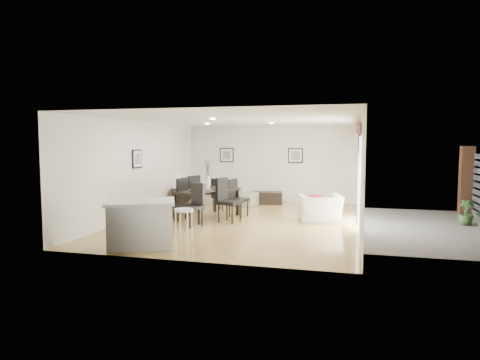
% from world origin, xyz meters
% --- Properties ---
extents(ground, '(8.00, 8.00, 0.00)m').
position_xyz_m(ground, '(0.00, 0.00, 0.00)').
color(ground, tan).
rests_on(ground, ground).
extents(wall_back, '(6.00, 0.04, 2.70)m').
position_xyz_m(wall_back, '(0.00, 4.00, 1.35)').
color(wall_back, silver).
rests_on(wall_back, ground).
extents(wall_front, '(6.00, 0.04, 2.70)m').
position_xyz_m(wall_front, '(0.00, -4.00, 1.35)').
color(wall_front, silver).
rests_on(wall_front, ground).
extents(wall_left, '(0.04, 8.00, 2.70)m').
position_xyz_m(wall_left, '(-3.00, 0.00, 1.35)').
color(wall_left, silver).
rests_on(wall_left, ground).
extents(wall_right, '(0.04, 8.00, 2.70)m').
position_xyz_m(wall_right, '(3.00, 0.00, 1.35)').
color(wall_right, silver).
rests_on(wall_right, ground).
extents(ceiling, '(6.00, 8.00, 0.02)m').
position_xyz_m(ceiling, '(0.00, 0.00, 2.70)').
color(ceiling, white).
rests_on(ceiling, wall_back).
extents(sofa, '(2.28, 1.09, 0.64)m').
position_xyz_m(sofa, '(-1.33, 2.80, 0.32)').
color(sofa, '#9F9581').
rests_on(sofa, ground).
extents(armchair, '(1.30, 1.20, 0.71)m').
position_xyz_m(armchair, '(2.00, 0.48, 0.35)').
color(armchair, silver).
rests_on(armchair, ground).
extents(courtyard_plant_b, '(0.41, 0.41, 0.64)m').
position_xyz_m(courtyard_plant_b, '(5.65, 0.90, 0.32)').
color(courtyard_plant_b, '#375625').
rests_on(courtyard_plant_b, ground).
extents(dining_table, '(1.53, 2.13, 0.80)m').
position_xyz_m(dining_table, '(-1.07, 0.25, 0.72)').
color(dining_table, black).
rests_on(dining_table, ground).
extents(dining_chair_wnear, '(0.60, 0.60, 1.15)m').
position_xyz_m(dining_chair_wnear, '(-1.73, -0.25, 0.64)').
color(dining_chair_wnear, black).
rests_on(dining_chair_wnear, ground).
extents(dining_chair_wfar, '(0.65, 0.65, 1.15)m').
position_xyz_m(dining_chair_wfar, '(-1.74, 0.70, 0.64)').
color(dining_chair_wfar, black).
rests_on(dining_chair_wfar, ground).
extents(dining_chair_enear, '(0.65, 0.65, 1.18)m').
position_xyz_m(dining_chair_enear, '(-0.40, -0.20, 0.66)').
color(dining_chair_enear, black).
rests_on(dining_chair_enear, ground).
extents(dining_chair_efar, '(0.59, 0.59, 1.06)m').
position_xyz_m(dining_chair_efar, '(-0.39, 0.76, 0.59)').
color(dining_chair_efar, black).
rests_on(dining_chair_efar, ground).
extents(dining_chair_head, '(0.67, 0.67, 1.09)m').
position_xyz_m(dining_chair_head, '(-1.02, -0.95, 0.61)').
color(dining_chair_head, black).
rests_on(dining_chair_head, ground).
extents(dining_chair_foot, '(0.58, 0.58, 1.01)m').
position_xyz_m(dining_chair_foot, '(-1.09, 1.45, 0.56)').
color(dining_chair_foot, black).
rests_on(dining_chair_foot, ground).
extents(vase, '(0.89, 1.45, 0.82)m').
position_xyz_m(vase, '(-1.07, 0.25, 1.16)').
color(vase, white).
rests_on(vase, dining_table).
extents(coffee_table, '(1.13, 0.79, 0.41)m').
position_xyz_m(coffee_table, '(0.00, 3.38, 0.21)').
color(coffee_table, black).
rests_on(coffee_table, ground).
extents(side_table, '(0.60, 0.60, 0.61)m').
position_xyz_m(side_table, '(-2.67, 1.97, 0.30)').
color(side_table, black).
rests_on(side_table, ground).
extents(table_lamp, '(0.24, 0.24, 0.45)m').
position_xyz_m(table_lamp, '(-2.67, 1.97, 0.90)').
color(table_lamp, white).
rests_on(table_lamp, side_table).
extents(cushion, '(0.34, 0.22, 0.33)m').
position_xyz_m(cushion, '(1.90, 0.38, 0.57)').
color(cushion, maroon).
rests_on(cushion, armchair).
extents(kitchen_island, '(1.65, 1.49, 0.94)m').
position_xyz_m(kitchen_island, '(-1.30, -3.23, 0.48)').
color(kitchen_island, silver).
rests_on(kitchen_island, ground).
extents(bar_stool, '(0.37, 0.37, 0.81)m').
position_xyz_m(bar_stool, '(-0.37, -3.23, 0.70)').
color(bar_stool, white).
rests_on(bar_stool, ground).
extents(framed_print_back_left, '(0.52, 0.04, 0.52)m').
position_xyz_m(framed_print_back_left, '(-1.60, 3.97, 1.65)').
color(framed_print_back_left, black).
rests_on(framed_print_back_left, wall_back).
extents(framed_print_back_right, '(0.52, 0.04, 0.52)m').
position_xyz_m(framed_print_back_right, '(0.90, 3.97, 1.65)').
color(framed_print_back_right, black).
rests_on(framed_print_back_right, wall_back).
extents(framed_print_left_wall, '(0.04, 0.52, 0.52)m').
position_xyz_m(framed_print_left_wall, '(-2.97, -0.20, 1.65)').
color(framed_print_left_wall, black).
rests_on(framed_print_left_wall, wall_left).
extents(sliding_door, '(0.12, 2.70, 2.57)m').
position_xyz_m(sliding_door, '(2.96, 0.30, 1.66)').
color(sliding_door, white).
rests_on(sliding_door, wall_right).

